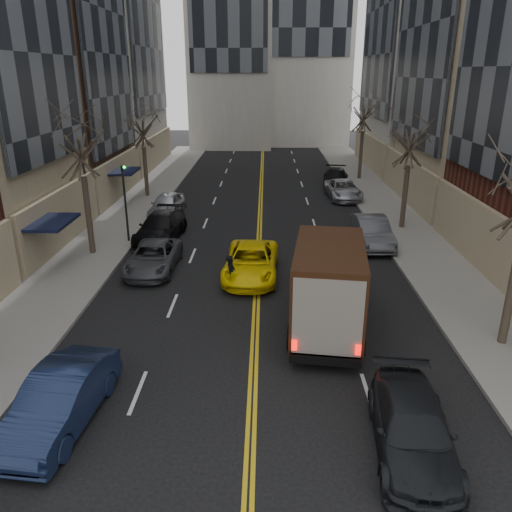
% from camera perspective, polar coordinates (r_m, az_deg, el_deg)
% --- Properties ---
extents(sidewalk_left, '(4.00, 66.00, 0.15)m').
position_cam_1_polar(sidewalk_left, '(34.31, -14.80, 4.28)').
color(sidewalk_left, slate).
rests_on(sidewalk_left, ground).
extents(sidewalk_right, '(4.00, 66.00, 0.15)m').
position_cam_1_polar(sidewalk_right, '(34.13, 15.78, 4.10)').
color(sidewalk_right, slate).
rests_on(sidewalk_right, ground).
extents(tree_lf_mid, '(3.20, 3.20, 8.91)m').
position_cam_1_polar(tree_lf_mid, '(26.50, -19.68, 13.62)').
color(tree_lf_mid, '#382D23').
rests_on(tree_lf_mid, sidewalk_left).
extents(tree_lf_far, '(3.20, 3.20, 8.12)m').
position_cam_1_polar(tree_lf_far, '(38.96, -12.95, 15.22)').
color(tree_lf_far, '#382D23').
rests_on(tree_lf_far, sidewalk_left).
extents(tree_rt_mid, '(3.20, 3.20, 8.32)m').
position_cam_1_polar(tree_rt_mid, '(31.06, 17.40, 13.90)').
color(tree_rt_mid, '#382D23').
rests_on(tree_rt_mid, sidewalk_right).
extents(tree_rt_far, '(3.20, 3.20, 9.11)m').
position_cam_1_polar(tree_rt_far, '(45.59, 12.31, 16.85)').
color(tree_rt_far, '#382D23').
rests_on(tree_rt_far, sidewalk_right).
extents(traffic_signal, '(0.29, 0.26, 4.70)m').
position_cam_1_polar(traffic_signal, '(28.55, -14.78, 6.80)').
color(traffic_signal, black).
rests_on(traffic_signal, sidewalk_left).
extents(ups_truck, '(3.21, 6.63, 3.50)m').
position_cam_1_polar(ups_truck, '(18.56, 8.25, -3.44)').
color(ups_truck, black).
rests_on(ups_truck, ground).
extents(observer_sedan, '(2.38, 4.90, 1.37)m').
position_cam_1_polar(observer_sedan, '(13.94, 17.44, -18.31)').
color(observer_sedan, black).
rests_on(observer_sedan, ground).
extents(taxi, '(2.68, 5.40, 1.47)m').
position_cam_1_polar(taxi, '(23.54, -0.56, -0.67)').
color(taxi, yellow).
rests_on(taxi, ground).
extents(pedestrian, '(0.50, 0.66, 1.65)m').
position_cam_1_polar(pedestrian, '(22.02, -2.87, -1.98)').
color(pedestrian, black).
rests_on(pedestrian, ground).
extents(parked_lf_b, '(2.13, 4.85, 1.55)m').
position_cam_1_polar(parked_lf_b, '(15.12, -21.47, -15.06)').
color(parked_lf_b, '#121D3A').
rests_on(parked_lf_b, ground).
extents(parked_lf_c, '(2.28, 4.83, 1.33)m').
position_cam_1_polar(parked_lf_c, '(24.82, -11.66, -0.15)').
color(parked_lf_c, '#44454A').
rests_on(parked_lf_c, ground).
extents(parked_lf_d, '(2.65, 5.46, 1.53)m').
position_cam_1_polar(parked_lf_d, '(29.23, -10.85, 3.25)').
color(parked_lf_d, black).
rests_on(parked_lf_d, ground).
extents(parked_lf_e, '(2.13, 4.59, 1.52)m').
position_cam_1_polar(parked_lf_e, '(34.26, -10.19, 5.80)').
color(parked_lf_e, '#B4B6BD').
rests_on(parked_lf_e, ground).
extents(parked_rt_a, '(1.86, 4.89, 1.59)m').
position_cam_1_polar(parked_rt_a, '(28.57, 13.08, 2.74)').
color(parked_rt_a, '#46474D').
rests_on(parked_rt_a, ground).
extents(parked_rt_b, '(2.58, 5.16, 1.40)m').
position_cam_1_polar(parked_rt_b, '(38.97, 9.94, 7.48)').
color(parked_rt_b, '#ADAFB5').
rests_on(parked_rt_b, ground).
extents(parked_rt_c, '(2.67, 5.28, 1.47)m').
position_cam_1_polar(parked_rt_c, '(43.18, 9.10, 8.82)').
color(parked_rt_c, black).
rests_on(parked_rt_c, ground).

